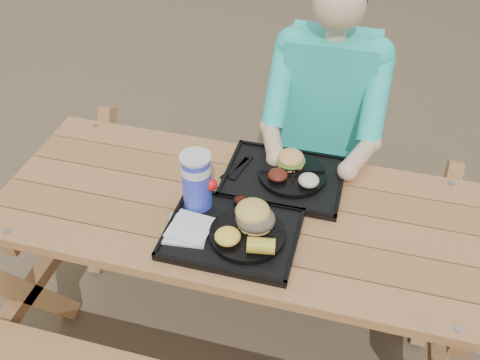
# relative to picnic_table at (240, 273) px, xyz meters

# --- Properties ---
(ground) EXTENTS (60.00, 60.00, 0.00)m
(ground) POSITION_rel_picnic_table_xyz_m (0.00, 0.00, -0.38)
(ground) COLOR #999999
(ground) RESTS_ON ground
(picnic_table) EXTENTS (1.80, 1.49, 0.75)m
(picnic_table) POSITION_rel_picnic_table_xyz_m (0.00, 0.00, 0.00)
(picnic_table) COLOR #999999
(picnic_table) RESTS_ON ground
(tray_near) EXTENTS (0.45, 0.35, 0.02)m
(tray_near) POSITION_rel_picnic_table_xyz_m (0.01, -0.15, 0.39)
(tray_near) COLOR black
(tray_near) RESTS_ON picnic_table
(tray_far) EXTENTS (0.45, 0.35, 0.02)m
(tray_far) POSITION_rel_picnic_table_xyz_m (0.13, 0.19, 0.39)
(tray_far) COLOR black
(tray_far) RESTS_ON picnic_table
(plate_near) EXTENTS (0.26, 0.26, 0.02)m
(plate_near) POSITION_rel_picnic_table_xyz_m (0.07, -0.15, 0.41)
(plate_near) COLOR black
(plate_near) RESTS_ON tray_near
(plate_far) EXTENTS (0.26, 0.26, 0.02)m
(plate_far) POSITION_rel_picnic_table_xyz_m (0.16, 0.20, 0.41)
(plate_far) COLOR black
(plate_far) RESTS_ON tray_far
(napkin_stack) EXTENTS (0.16, 0.16, 0.02)m
(napkin_stack) POSITION_rel_picnic_table_xyz_m (-0.14, -0.19, 0.40)
(napkin_stack) COLOR silver
(napkin_stack) RESTS_ON tray_near
(soda_cup) EXTENTS (0.10, 0.10, 0.21)m
(soda_cup) POSITION_rel_picnic_table_xyz_m (-0.15, -0.04, 0.50)
(soda_cup) COLOR #1927BE
(soda_cup) RESTS_ON tray_near
(condiment_bbq) EXTENTS (0.05, 0.05, 0.03)m
(condiment_bbq) POSITION_rel_picnic_table_xyz_m (0.01, -0.01, 0.41)
(condiment_bbq) COLOR black
(condiment_bbq) RESTS_ON tray_near
(condiment_mustard) EXTENTS (0.05, 0.05, 0.03)m
(condiment_mustard) POSITION_rel_picnic_table_xyz_m (0.07, -0.02, 0.41)
(condiment_mustard) COLOR yellow
(condiment_mustard) RESTS_ON tray_near
(sandwich) EXTENTS (0.13, 0.13, 0.13)m
(sandwich) POSITION_rel_picnic_table_xyz_m (0.08, -0.11, 0.48)
(sandwich) COLOR gold
(sandwich) RESTS_ON plate_near
(mac_cheese) EXTENTS (0.09, 0.09, 0.04)m
(mac_cheese) POSITION_rel_picnic_table_xyz_m (0.01, -0.21, 0.44)
(mac_cheese) COLOR yellow
(mac_cheese) RESTS_ON plate_near
(corn_cob) EXTENTS (0.10, 0.10, 0.05)m
(corn_cob) POSITION_rel_picnic_table_xyz_m (0.13, -0.23, 0.44)
(corn_cob) COLOR gold
(corn_cob) RESTS_ON plate_near
(cutlery_far) EXTENTS (0.06, 0.16, 0.01)m
(cutlery_far) POSITION_rel_picnic_table_xyz_m (-0.05, 0.19, 0.40)
(cutlery_far) COLOR black
(cutlery_far) RESTS_ON tray_far
(burger) EXTENTS (0.11, 0.11, 0.10)m
(burger) POSITION_rel_picnic_table_xyz_m (0.14, 0.24, 0.46)
(burger) COLOR #ECA453
(burger) RESTS_ON plate_far
(baked_beans) EXTENTS (0.08, 0.08, 0.03)m
(baked_beans) POSITION_rel_picnic_table_xyz_m (0.11, 0.15, 0.43)
(baked_beans) COLOR #561B11
(baked_beans) RESTS_ON plate_far
(potato_salad) EXTENTS (0.08, 0.08, 0.04)m
(potato_salad) POSITION_rel_picnic_table_xyz_m (0.22, 0.14, 0.44)
(potato_salad) COLOR beige
(potato_salad) RESTS_ON plate_far
(diner) EXTENTS (0.48, 0.84, 1.28)m
(diner) POSITION_rel_picnic_table_xyz_m (0.22, 0.68, 0.27)
(diner) COLOR #17A190
(diner) RESTS_ON ground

